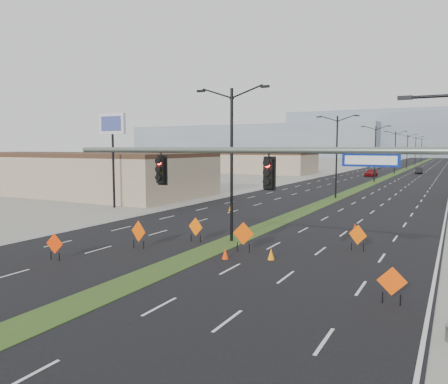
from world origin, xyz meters
The scene contains 29 objects.
ground centered at (0.00, 0.00, 0.00)m, with size 600.00×600.00×0.00m, color gray.
road_surface centered at (0.00, 100.00, 0.00)m, with size 25.00×400.00×0.02m, color black.
median_strip centered at (0.00, 100.00, 0.00)m, with size 2.00×400.00×0.04m, color #284719.
building_sw_near centered at (-35.00, 30.00, 2.50)m, with size 40.00×16.00×5.00m, color tan.
building_sw_far centered at (-32.00, 85.00, 2.25)m, with size 30.00×14.00×4.50m, color tan.
mesa_west centered at (-120.00, 280.00, 11.00)m, with size 180.00×50.00×22.00m, color gray.
mesa_backdrop centered at (-30.00, 320.00, 16.00)m, with size 140.00×50.00×32.00m, color gray.
signal_mast centered at (8.56, 2.00, 4.79)m, with size 16.30×0.60×8.00m.
streetlight_0 centered at (0.00, 12.00, 5.42)m, with size 5.15×0.24×10.02m.
streetlight_1 centered at (0.00, 40.00, 5.42)m, with size 5.15×0.24×10.02m.
streetlight_2 centered at (0.00, 68.00, 5.42)m, with size 5.15×0.24×10.02m.
streetlight_3 centered at (0.00, 96.00, 5.42)m, with size 5.15×0.24×10.02m.
streetlight_4 centered at (0.00, 124.00, 5.42)m, with size 5.15×0.24×10.02m.
streetlight_5 centered at (0.00, 152.00, 5.42)m, with size 5.15×0.24×10.02m.
streetlight_6 centered at (0.00, 180.00, 5.42)m, with size 5.15×0.24×10.02m.
car_left centered at (-3.24, 84.06, 0.80)m, with size 1.89×4.71×1.60m, color maroon.
car_mid centered at (5.03, 99.82, 0.77)m, with size 1.63×4.67×1.54m, color black.
car_far centered at (-8.06, 120.16, 0.75)m, with size 2.09×5.15×1.49m, color #9FA2A8.
construction_sign_0 centered at (-6.34, 3.03, 0.88)m, with size 1.13×0.16×1.51m.
construction_sign_1 centered at (-4.06, 7.41, 1.03)m, with size 1.29×0.34×1.75m.
construction_sign_2 centered at (-2.00, 10.72, 0.95)m, with size 1.20×0.30×1.62m.
construction_sign_3 centered at (2.00, 9.64, 1.07)m, with size 1.36×0.05×1.82m.
construction_sign_4 centered at (10.94, 4.55, 0.90)m, with size 1.14×0.24×1.53m.
construction_sign_5 centered at (7.94, 13.10, 0.95)m, with size 1.14×0.49×1.61m.
cone_0 centered at (1.81, 7.69, 0.32)m, with size 0.38×0.38×0.63m, color #ED3905.
cone_1 centered at (4.13, 8.75, 0.32)m, with size 0.39×0.39×0.65m, color orange.
cone_2 centered at (6.55, 19.20, 0.32)m, with size 0.38×0.38×0.63m, color #FE3C05.
cone_3 centered at (-6.37, 24.18, 0.33)m, with size 0.40×0.40×0.66m, color orange.
pole_sign_west centered at (-18.21, 20.84, 7.91)m, with size 3.17×0.48×9.68m.
Camera 1 is at (12.98, -13.34, 6.20)m, focal length 35.00 mm.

